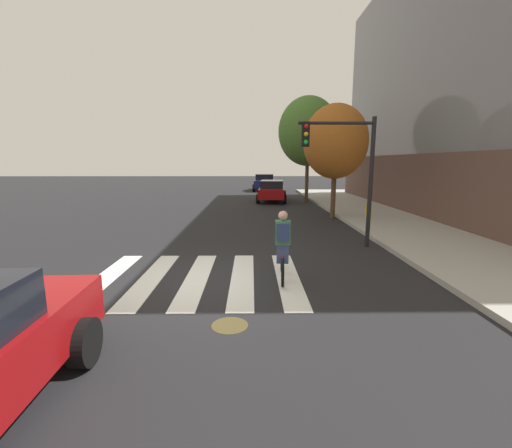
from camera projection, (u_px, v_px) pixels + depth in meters
ground_plane at (205, 278)px, 8.23m from camera, size 120.00×120.00×0.00m
crosswalk_stripes at (197, 278)px, 8.23m from camera, size 5.01×3.95×0.01m
manhole_cover at (230, 325)px, 5.86m from camera, size 0.64×0.64×0.01m
sedan_mid at (272, 191)px, 24.16m from camera, size 2.33×4.48×1.50m
sedan_far at (265, 182)px, 33.36m from camera, size 2.48×4.83×1.62m
cyclist at (283, 246)px, 7.94m from camera, size 0.38×1.71×1.69m
traffic_light_near at (346, 160)px, 10.79m from camera, size 2.47×0.28×4.20m
fire_hydrant at (368, 210)px, 16.17m from camera, size 0.33×0.22×0.78m
street_tree_near at (335, 142)px, 16.42m from camera, size 3.13×3.13×5.57m
street_tree_mid at (308, 131)px, 22.72m from camera, size 4.01×4.01×7.13m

